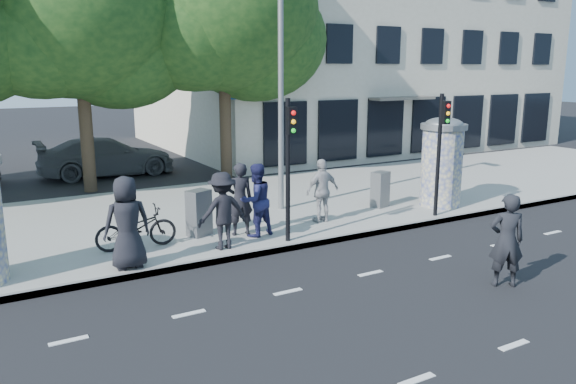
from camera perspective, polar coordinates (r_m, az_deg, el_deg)
ground at (r=11.05m, az=12.92°, el=-10.32°), size 120.00×120.00×0.00m
sidewalk at (r=16.99m, az=-4.37°, el=-1.68°), size 40.00×8.00×0.15m
curb at (r=13.66m, az=2.81°, el=-5.20°), size 40.00×0.10×0.16m
lane_dash_near at (r=9.71m, az=21.97°, el=-14.24°), size 32.00×0.12×0.01m
lane_dash_far at (r=12.03m, az=8.37°, el=-8.19°), size 32.00×0.12×0.01m
ad_column_right at (r=17.41m, az=15.37°, el=3.17°), size 1.36×1.36×2.65m
traffic_pole_near at (r=13.06m, az=0.11°, el=3.72°), size 0.22×0.31×3.40m
traffic_pole_far at (r=15.98m, az=15.26°, el=4.89°), size 0.22×0.31×3.40m
street_lamp at (r=16.08m, az=-0.63°, el=14.53°), size 0.25×0.93×8.00m
tree_near_left at (r=20.49m, az=-20.65°, el=16.88°), size 6.80×6.80×8.97m
tree_center at (r=21.57m, az=-6.65°, el=17.97°), size 7.00×7.00×9.30m
building at (r=33.40m, az=5.20°, el=15.48°), size 20.30×15.85×12.00m
ped_a at (r=11.97m, az=-16.04°, el=-3.01°), size 0.96×0.63×1.95m
ped_b at (r=13.89m, az=-4.93°, el=-0.71°), size 0.72×0.54×1.82m
ped_c at (r=13.78m, az=-3.27°, el=-0.82°), size 0.99×0.83×1.81m
ped_d at (r=12.86m, az=-6.68°, el=-1.90°), size 1.17×0.68×1.79m
ped_e at (r=15.05m, az=3.51°, el=0.14°), size 1.03×0.62×1.72m
man_road at (r=11.77m, az=21.32°, el=-4.60°), size 0.82×0.74×1.87m
bicycle at (r=13.35m, az=-15.18°, el=-3.55°), size 0.74×1.87×0.97m
cabinet_left at (r=14.04m, az=-9.03°, el=-2.10°), size 0.66×0.58×1.14m
cabinet_right at (r=16.95m, az=9.34°, el=0.27°), size 0.59×0.50×1.06m
car_right at (r=23.55m, az=-17.95°, el=3.43°), size 2.24×5.29×1.52m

